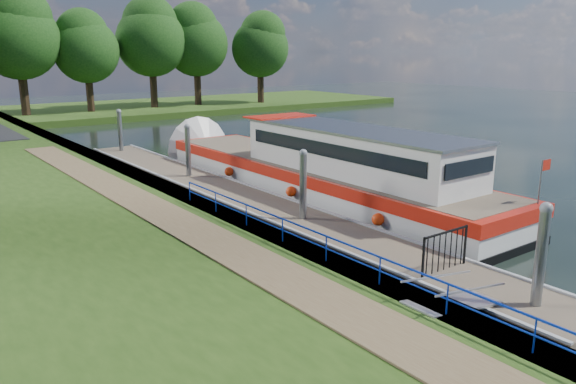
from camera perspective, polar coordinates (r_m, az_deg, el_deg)
ground at (r=15.31m, az=22.02°, el=-11.29°), size 160.00×160.00×0.00m
bank_edge at (r=24.60m, az=-12.66°, el=-0.17°), size 1.10×90.00×0.78m
far_bank at (r=63.91m, az=-14.53°, el=8.23°), size 60.00×18.00×0.60m
footpath at (r=17.64m, az=-8.78°, el=-4.24°), size 1.60×40.00×0.05m
blue_fence at (r=14.51m, az=6.49°, el=-6.09°), size 0.04×18.04×0.72m
pontoon at (r=24.07m, az=-5.12°, el=-0.69°), size 2.50×30.00×0.56m
mooring_piles at (r=23.82m, az=-5.18°, el=1.86°), size 0.30×27.30×3.55m
gangway at (r=13.87m, az=16.39°, el=-10.64°), size 2.58×1.00×0.92m
gate_panel at (r=16.01m, az=15.69°, el=-5.21°), size 1.85×0.05×1.15m
barge at (r=25.56m, az=2.19°, el=2.31°), size 4.36×21.15×4.78m
horizon_trees at (r=56.56m, az=-26.89°, el=14.27°), size 54.38×10.03×12.87m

